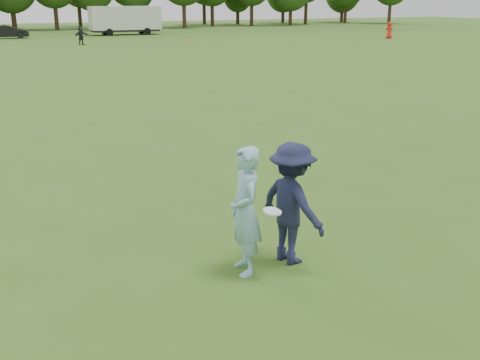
{
  "coord_description": "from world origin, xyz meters",
  "views": [
    {
      "loc": [
        -3.48,
        -6.84,
        3.91
      ],
      "look_at": [
        0.3,
        1.03,
        1.1
      ],
      "focal_mm": 42.0,
      "sensor_mm": 36.0,
      "label": 1
    }
  ],
  "objects_px": {
    "car_f": "(7,32)",
    "defender": "(292,203)",
    "player_far_d": "(81,35)",
    "field_cone": "(187,41)",
    "player_far_c": "(389,30)",
    "thrower": "(245,211)",
    "cargo_trailer": "(125,19)"
  },
  "relations": [
    {
      "from": "car_f",
      "to": "defender",
      "type": "bearing_deg",
      "value": 179.94
    },
    {
      "from": "player_far_d",
      "to": "field_cone",
      "type": "relative_size",
      "value": 5.59
    },
    {
      "from": "player_far_c",
      "to": "car_f",
      "type": "bearing_deg",
      "value": -14.61
    },
    {
      "from": "defender",
      "to": "field_cone",
      "type": "relative_size",
      "value": 6.36
    },
    {
      "from": "thrower",
      "to": "field_cone",
      "type": "bearing_deg",
      "value": 169.17
    },
    {
      "from": "field_cone",
      "to": "cargo_trailer",
      "type": "distance_m",
      "value": 14.59
    },
    {
      "from": "thrower",
      "to": "defender",
      "type": "distance_m",
      "value": 0.81
    },
    {
      "from": "car_f",
      "to": "player_far_d",
      "type": "bearing_deg",
      "value": -156.43
    },
    {
      "from": "player_far_c",
      "to": "player_far_d",
      "type": "relative_size",
      "value": 1.02
    },
    {
      "from": "player_far_c",
      "to": "field_cone",
      "type": "bearing_deg",
      "value": -0.13
    },
    {
      "from": "thrower",
      "to": "cargo_trailer",
      "type": "xyz_separation_m",
      "value": [
        13.82,
        59.66,
        0.81
      ]
    },
    {
      "from": "defender",
      "to": "field_cone",
      "type": "bearing_deg",
      "value": -32.42
    },
    {
      "from": "car_f",
      "to": "field_cone",
      "type": "xyz_separation_m",
      "value": [
        15.14,
        -13.26,
        -0.54
      ]
    },
    {
      "from": "player_far_c",
      "to": "player_far_d",
      "type": "xyz_separation_m",
      "value": [
        -30.8,
        5.21,
        -0.02
      ]
    },
    {
      "from": "player_far_d",
      "to": "field_cone",
      "type": "xyz_separation_m",
      "value": [
        9.81,
        -1.01,
        -0.69
      ]
    },
    {
      "from": "thrower",
      "to": "car_f",
      "type": "xyz_separation_m",
      "value": [
        0.92,
        58.59,
        -0.28
      ]
    },
    {
      "from": "defender",
      "to": "player_far_c",
      "type": "distance_m",
      "value": 54.8
    },
    {
      "from": "car_f",
      "to": "cargo_trailer",
      "type": "relative_size",
      "value": 0.46
    },
    {
      "from": "field_cone",
      "to": "car_f",
      "type": "bearing_deg",
      "value": 138.79
    },
    {
      "from": "thrower",
      "to": "cargo_trailer",
      "type": "height_order",
      "value": "cargo_trailer"
    },
    {
      "from": "defender",
      "to": "cargo_trailer",
      "type": "relative_size",
      "value": 0.21
    },
    {
      "from": "car_f",
      "to": "field_cone",
      "type": "relative_size",
      "value": 13.88
    },
    {
      "from": "thrower",
      "to": "player_far_d",
      "type": "distance_m",
      "value": 46.77
    },
    {
      "from": "player_far_c",
      "to": "cargo_trailer",
      "type": "xyz_separation_m",
      "value": [
        -23.23,
        18.53,
        0.92
      ]
    },
    {
      "from": "cargo_trailer",
      "to": "car_f",
      "type": "bearing_deg",
      "value": -175.28
    },
    {
      "from": "defender",
      "to": "player_far_d",
      "type": "distance_m",
      "value": 46.64
    },
    {
      "from": "player_far_c",
      "to": "defender",
      "type": "bearing_deg",
      "value": 59.79
    },
    {
      "from": "player_far_c",
      "to": "field_cone",
      "type": "relative_size",
      "value": 5.69
    },
    {
      "from": "player_far_c",
      "to": "car_f",
      "type": "distance_m",
      "value": 40.13
    },
    {
      "from": "defender",
      "to": "player_far_c",
      "type": "bearing_deg",
      "value": -55.21
    },
    {
      "from": "field_cone",
      "to": "player_far_d",
      "type": "bearing_deg",
      "value": 174.11
    },
    {
      "from": "thrower",
      "to": "player_far_d",
      "type": "height_order",
      "value": "thrower"
    }
  ]
}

